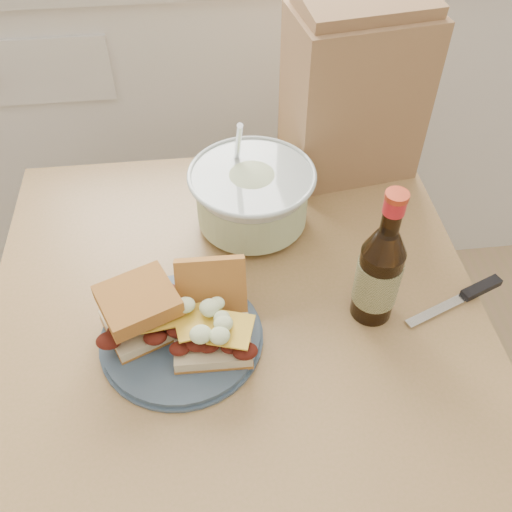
{
  "coord_description": "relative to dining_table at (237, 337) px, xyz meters",
  "views": [
    {
      "loc": [
        -0.03,
        0.12,
        1.42
      ],
      "look_at": [
        0.04,
        0.74,
        0.76
      ],
      "focal_mm": 40.0,
      "sensor_mm": 36.0,
      "label": 1
    }
  ],
  "objects": [
    {
      "name": "cabinet_run",
      "position": [
        -0.0,
        0.98,
        -0.11
      ],
      "size": [
        2.5,
        0.64,
        0.94
      ],
      "color": "white",
      "rests_on": "ground"
    },
    {
      "name": "dining_table",
      "position": [
        0.0,
        0.0,
        0.0
      ],
      "size": [
        0.82,
        0.82,
        0.68
      ],
      "rotation": [
        0.0,
        0.0,
        -0.0
      ],
      "color": "#AF8052",
      "rests_on": "ground"
    },
    {
      "name": "plate",
      "position": [
        -0.09,
        -0.06,
        0.11
      ],
      "size": [
        0.25,
        0.25,
        0.02
      ],
      "primitive_type": "cylinder",
      "color": "#3E5164",
      "rests_on": "dining_table"
    },
    {
      "name": "sandwich_left",
      "position": [
        -0.15,
        -0.04,
        0.16
      ],
      "size": [
        0.14,
        0.13,
        0.08
      ],
      "rotation": [
        0.0,
        0.0,
        0.4
      ],
      "color": "beige",
      "rests_on": "plate"
    },
    {
      "name": "sandwich_right",
      "position": [
        -0.04,
        -0.06,
        0.15
      ],
      "size": [
        0.12,
        0.16,
        0.1
      ],
      "rotation": [
        0.0,
        0.0,
        -0.03
      ],
      "color": "beige",
      "rests_on": "plate"
    },
    {
      "name": "coleslaw_bowl",
      "position": [
        0.05,
        0.19,
        0.16
      ],
      "size": [
        0.23,
        0.23,
        0.23
      ],
      "color": "silver",
      "rests_on": "dining_table"
    },
    {
      "name": "beer_bottle",
      "position": [
        0.22,
        -0.04,
        0.19
      ],
      "size": [
        0.07,
        0.07,
        0.25
      ],
      "rotation": [
        0.0,
        0.0,
        -0.36
      ],
      "color": "black",
      "rests_on": "dining_table"
    },
    {
      "name": "knife",
      "position": [
        0.39,
        -0.03,
        0.11
      ],
      "size": [
        0.19,
        0.09,
        0.01
      ],
      "rotation": [
        0.0,
        0.0,
        0.38
      ],
      "color": "silver",
      "rests_on": "dining_table"
    },
    {
      "name": "paper_bag",
      "position": [
        0.26,
        0.35,
        0.26
      ],
      "size": [
        0.27,
        0.2,
        0.32
      ],
      "primitive_type": "cube",
      "rotation": [
        0.0,
        0.0,
        0.15
      ],
      "color": "#9B6D4B",
      "rests_on": "dining_table"
    }
  ]
}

